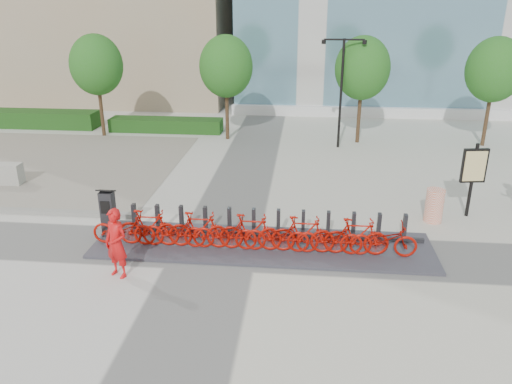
# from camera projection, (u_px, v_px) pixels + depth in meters

# --- Properties ---
(ground) EXTENTS (120.00, 120.00, 0.00)m
(ground) POSITION_uv_depth(u_px,v_px,m) (216.00, 249.00, 14.08)
(ground) COLOR beige
(gravel_patch) EXTENTS (14.00, 14.00, 0.00)m
(gravel_patch) POSITION_uv_depth(u_px,v_px,m) (15.00, 163.00, 21.50)
(gravel_patch) COLOR gray
(gravel_patch) RESTS_ON ground
(hedge_a) EXTENTS (10.00, 1.40, 0.90)m
(hedge_a) POSITION_uv_depth(u_px,v_px,m) (10.00, 118.00, 27.75)
(hedge_a) COLOR #1C4917
(hedge_a) RESTS_ON ground
(hedge_b) EXTENTS (6.00, 1.20, 0.70)m
(hedge_b) POSITION_uv_depth(u_px,v_px,m) (166.00, 125.00, 26.68)
(hedge_b) COLOR #1C4917
(hedge_b) RESTS_ON ground
(tree_0) EXTENTS (2.60, 2.60, 5.10)m
(tree_0) POSITION_uv_depth(u_px,v_px,m) (96.00, 65.00, 24.68)
(tree_0) COLOR brown
(tree_0) RESTS_ON ground
(tree_1) EXTENTS (2.60, 2.60, 5.10)m
(tree_1) POSITION_uv_depth(u_px,v_px,m) (226.00, 67.00, 24.08)
(tree_1) COLOR brown
(tree_1) RESTS_ON ground
(tree_2) EXTENTS (2.60, 2.60, 5.10)m
(tree_2) POSITION_uv_depth(u_px,v_px,m) (362.00, 68.00, 23.47)
(tree_2) COLOR brown
(tree_2) RESTS_ON ground
(tree_3) EXTENTS (2.60, 2.60, 5.10)m
(tree_3) POSITION_uv_depth(u_px,v_px,m) (495.00, 70.00, 22.92)
(tree_3) COLOR brown
(tree_3) RESTS_ON ground
(streetlamp) EXTENTS (2.00, 0.20, 5.00)m
(streetlamp) POSITION_uv_depth(u_px,v_px,m) (342.00, 81.00, 22.80)
(streetlamp) COLOR black
(streetlamp) RESTS_ON ground
(dock_pad) EXTENTS (9.60, 2.40, 0.08)m
(dock_pad) POSITION_uv_depth(u_px,v_px,m) (262.00, 245.00, 14.22)
(dock_pad) COLOR #3C3B45
(dock_pad) RESTS_ON ground
(dock_rail_posts) EXTENTS (8.02, 0.50, 0.85)m
(dock_rail_posts) POSITION_uv_depth(u_px,v_px,m) (266.00, 224.00, 14.49)
(dock_rail_posts) COLOR #242427
(dock_rail_posts) RESTS_ON dock_pad
(bike_0) EXTENTS (1.81, 0.63, 0.95)m
(bike_0) POSITION_uv_depth(u_px,v_px,m) (124.00, 228.00, 14.07)
(bike_0) COLOR #A20D03
(bike_0) RESTS_ON dock_pad
(bike_1) EXTENTS (1.76, 0.50, 1.05)m
(bike_1) POSITION_uv_depth(u_px,v_px,m) (149.00, 228.00, 13.99)
(bike_1) COLOR #A20D03
(bike_1) RESTS_ON dock_pad
(bike_2) EXTENTS (1.81, 0.63, 0.95)m
(bike_2) POSITION_uv_depth(u_px,v_px,m) (174.00, 230.00, 13.94)
(bike_2) COLOR #A20D03
(bike_2) RESTS_ON dock_pad
(bike_3) EXTENTS (1.76, 0.50, 1.05)m
(bike_3) POSITION_uv_depth(u_px,v_px,m) (199.00, 230.00, 13.85)
(bike_3) COLOR #A20D03
(bike_3) RESTS_ON dock_pad
(bike_4) EXTENTS (1.81, 0.63, 0.95)m
(bike_4) POSITION_uv_depth(u_px,v_px,m) (225.00, 233.00, 13.81)
(bike_4) COLOR #A20D03
(bike_4) RESTS_ON dock_pad
(bike_5) EXTENTS (1.76, 0.50, 1.05)m
(bike_5) POSITION_uv_depth(u_px,v_px,m) (250.00, 232.00, 13.72)
(bike_5) COLOR #A20D03
(bike_5) RESTS_ON dock_pad
(bike_6) EXTENTS (1.81, 0.63, 0.95)m
(bike_6) POSITION_uv_depth(u_px,v_px,m) (276.00, 235.00, 13.67)
(bike_6) COLOR #A20D03
(bike_6) RESTS_ON dock_pad
(bike_7) EXTENTS (1.76, 0.50, 1.05)m
(bike_7) POSITION_uv_depth(u_px,v_px,m) (303.00, 234.00, 13.59)
(bike_7) COLOR #A20D03
(bike_7) RESTS_ON dock_pad
(bike_8) EXTENTS (1.81, 0.63, 0.95)m
(bike_8) POSITION_uv_depth(u_px,v_px,m) (329.00, 237.00, 13.54)
(bike_8) COLOR #A20D03
(bike_8) RESTS_ON dock_pad
(bike_9) EXTENTS (1.76, 0.50, 1.05)m
(bike_9) POSITION_uv_depth(u_px,v_px,m) (356.00, 237.00, 13.45)
(bike_9) COLOR #A20D03
(bike_9) RESTS_ON dock_pad
(bike_10) EXTENTS (1.81, 0.63, 0.95)m
(bike_10) POSITION_uv_depth(u_px,v_px,m) (383.00, 240.00, 13.41)
(bike_10) COLOR #A20D03
(bike_10) RESTS_ON dock_pad
(kiosk) EXTENTS (0.46, 0.39, 1.49)m
(kiosk) POSITION_uv_depth(u_px,v_px,m) (108.00, 213.00, 14.51)
(kiosk) COLOR #242427
(kiosk) RESTS_ON dock_pad
(worker_red) EXTENTS (0.79, 0.68, 1.83)m
(worker_red) POSITION_uv_depth(u_px,v_px,m) (116.00, 243.00, 12.41)
(worker_red) COLOR red
(worker_red) RESTS_ON ground
(construction_barrel) EXTENTS (0.73, 0.73, 1.08)m
(construction_barrel) POSITION_uv_depth(u_px,v_px,m) (434.00, 206.00, 15.68)
(construction_barrel) COLOR #E74B19
(construction_barrel) RESTS_ON ground
(map_sign) EXTENTS (0.81, 0.25, 2.44)m
(map_sign) POSITION_uv_depth(u_px,v_px,m) (474.00, 169.00, 15.70)
(map_sign) COLOR black
(map_sign) RESTS_ON ground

